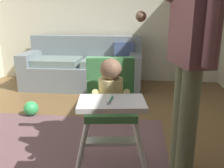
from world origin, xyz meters
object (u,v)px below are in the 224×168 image
object	(u,v)px
high_chair	(111,98)
adult_standing	(190,54)
toy_ball	(31,108)
couch	(84,68)

from	to	relation	value
high_chair	adult_standing	bearing A→B (deg)	96.83
high_chair	toy_ball	size ratio (longest dim) A/B	5.27
high_chair	toy_ball	bearing A→B (deg)	-141.48
couch	high_chair	distance (m)	2.59
toy_ball	adult_standing	bearing A→B (deg)	-29.32
adult_standing	toy_ball	distance (m)	2.14
couch	adult_standing	bearing A→B (deg)	29.69
couch	toy_ball	world-z (taller)	couch
couch	toy_ball	xyz separation A→B (m)	(-0.38, -1.35, -0.24)
high_chair	adult_standing	xyz separation A→B (m)	(0.55, 0.14, 0.31)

